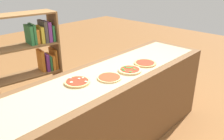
# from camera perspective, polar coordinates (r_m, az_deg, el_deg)

# --- Properties ---
(counter) EXTENTS (2.59, 0.72, 0.92)m
(counter) POSITION_cam_1_polar(r_m,az_deg,el_deg) (2.55, -0.00, -9.91)
(counter) COLOR brown
(counter) RESTS_ON ground_plane
(parchment_paper) EXTENTS (2.43, 0.55, 0.00)m
(parchment_paper) POSITION_cam_1_polar(r_m,az_deg,el_deg) (2.34, -0.00, -0.43)
(parchment_paper) COLOR tan
(parchment_paper) RESTS_ON counter
(pizza_mushroom_0) EXTENTS (0.23, 0.23, 0.03)m
(pizza_mushroom_0) POSITION_cam_1_polar(r_m,az_deg,el_deg) (2.12, -8.55, -2.89)
(pizza_mushroom_0) COLOR #DBB26B
(pizza_mushroom_0) RESTS_ON parchment_paper
(pizza_plain_1) EXTENTS (0.23, 0.23, 0.02)m
(pizza_plain_1) POSITION_cam_1_polar(r_m,az_deg,el_deg) (2.19, -0.66, -1.87)
(pizza_plain_1) COLOR #E5C17F
(pizza_plain_1) RESTS_ON parchment_paper
(pizza_spinach_2) EXTENTS (0.24, 0.24, 0.03)m
(pizza_spinach_2) POSITION_cam_1_polar(r_m,az_deg,el_deg) (2.35, 4.39, 0.00)
(pizza_spinach_2) COLOR #E5C17F
(pizza_spinach_2) RESTS_ON parchment_paper
(pizza_plain_3) EXTENTS (0.24, 0.24, 0.02)m
(pizza_plain_3) POSITION_cam_1_polar(r_m,az_deg,el_deg) (2.56, 8.15, 1.68)
(pizza_plain_3) COLOR tan
(pizza_plain_3) RESTS_ON parchment_paper
(bookshelf) EXTENTS (0.80, 0.39, 1.44)m
(bookshelf) POSITION_cam_1_polar(r_m,az_deg,el_deg) (2.96, -18.05, -0.27)
(bookshelf) COLOR brown
(bookshelf) RESTS_ON ground_plane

